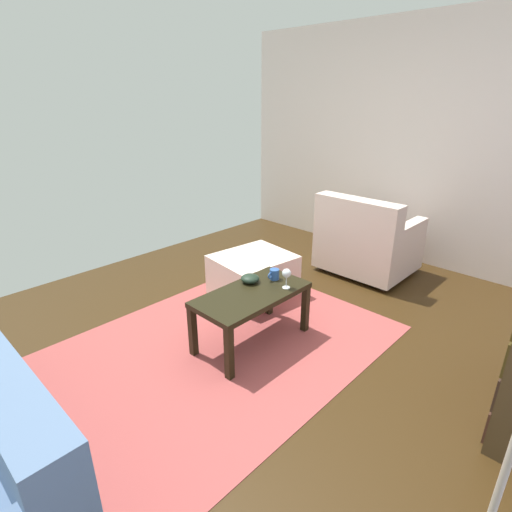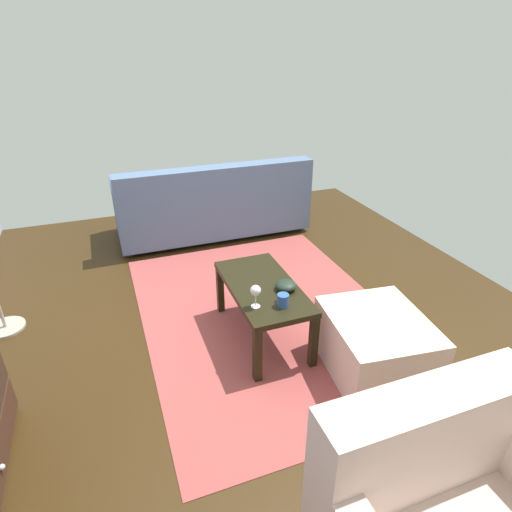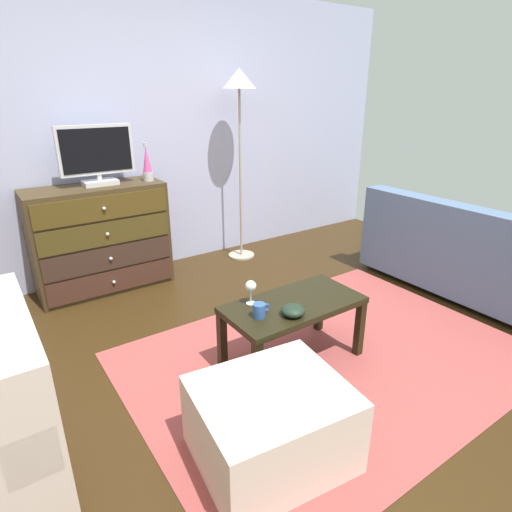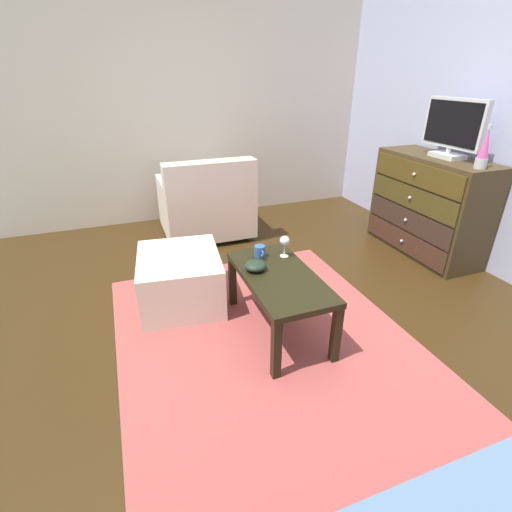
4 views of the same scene
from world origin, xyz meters
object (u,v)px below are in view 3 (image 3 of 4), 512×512
ottoman (271,424)px  coffee_table (293,311)px  mug (260,310)px  couch_large (482,260)px  tv (97,154)px  standing_lamp (239,98)px  bowl_decorative (293,310)px  wine_glass (251,287)px  dresser (101,239)px  lava_lamp (147,164)px

ottoman → coffee_table: bearing=43.7°
mug → couch_large: 2.25m
tv → standing_lamp: size_ratio=0.33×
bowl_decorative → couch_large: size_ratio=0.07×
wine_glass → coffee_table: bearing=-31.0°
ottoman → tv: bearing=90.5°
standing_lamp → tv: bearing=177.0°
couch_large → standing_lamp: bearing=121.3°
tv → ottoman: 2.63m
tv → standing_lamp: bearing=-3.0°
tv → ottoman: bearing=-89.5°
tv → standing_lamp: standing_lamp is taller
wine_glass → bowl_decorative: wine_glass is taller
dresser → mug: 1.92m
mug → standing_lamp: standing_lamp is taller
standing_lamp → bowl_decorative: bearing=-114.3°
tv → wine_glass: (0.38, -1.74, -0.64)m
mug → wine_glass: bearing=73.3°
lava_lamp → coffee_table: (0.21, -1.81, -0.71)m
wine_glass → mug: bearing=-106.7°
standing_lamp → wine_glass: bearing=-120.8°
mug → ottoman: mug is taller
dresser → bowl_decorative: (0.57, -1.98, 0.00)m
dresser → couch_large: bearing=-37.4°
dresser → couch_large: 3.32m
dresser → lava_lamp: 0.77m
dresser → ottoman: bearing=-87.9°
lava_lamp → ottoman: size_ratio=0.47×
wine_glass → ottoman: (-0.36, -0.70, -0.35)m
mug → ottoman: (-0.30, -0.53, -0.28)m
coffee_table → mug: bearing=-174.4°
wine_glass → bowl_decorative: size_ratio=1.09×
tv → bowl_decorative: size_ratio=4.25×
standing_lamp → couch_large: bearing=-58.7°
dresser → lava_lamp: lava_lamp is taller
lava_lamp → standing_lamp: (0.97, -0.01, 0.54)m
dresser → ottoman: dresser is taller
mug → standing_lamp: 2.40m
tv → mug: (0.33, -1.90, -0.71)m
tv → bowl_decorative: 2.19m
dresser → mug: bearing=-78.2°
dresser → tv: bearing=19.8°
coffee_table → standing_lamp: (0.76, 1.80, 1.24)m
coffee_table → standing_lamp: 2.32m
coffee_table → mug: (-0.28, -0.03, 0.11)m
coffee_table → bowl_decorative: 0.19m
couch_large → bowl_decorative: bearing=179.0°
wine_glass → standing_lamp: standing_lamp is taller
dresser → tv: tv is taller
lava_lamp → wine_glass: (-0.02, -1.67, -0.53)m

